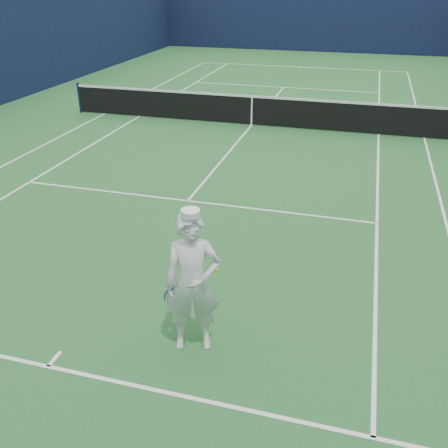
% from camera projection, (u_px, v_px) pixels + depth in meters
% --- Properties ---
extents(ground, '(80.00, 80.00, 0.00)m').
position_uv_depth(ground, '(251.00, 126.00, 16.72)').
color(ground, '#25622B').
rests_on(ground, ground).
extents(court_markings, '(11.03, 23.83, 0.01)m').
position_uv_depth(court_markings, '(251.00, 125.00, 16.72)').
color(court_markings, white).
rests_on(court_markings, ground).
extents(windscreen_fence, '(20.12, 36.12, 4.00)m').
position_uv_depth(windscreen_fence, '(253.00, 64.00, 15.82)').
color(windscreen_fence, '#0E1433').
rests_on(windscreen_fence, ground).
extents(tennis_net, '(12.88, 0.09, 1.07)m').
position_uv_depth(tennis_net, '(252.00, 109.00, 16.47)').
color(tennis_net, '#141E4C').
rests_on(tennis_net, ground).
extents(tennis_player, '(0.90, 0.68, 2.06)m').
position_uv_depth(tennis_player, '(193.00, 283.00, 6.47)').
color(tennis_player, silver).
rests_on(tennis_player, ground).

